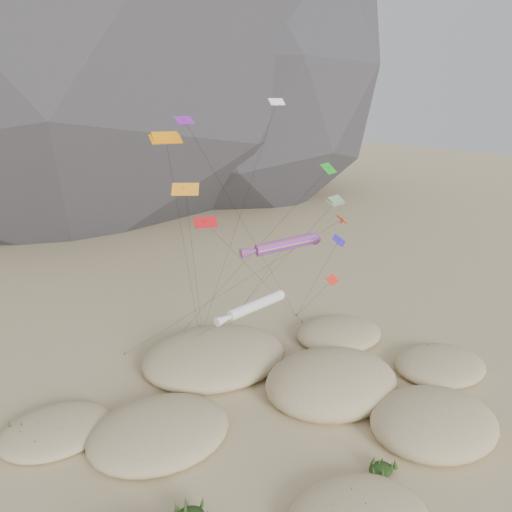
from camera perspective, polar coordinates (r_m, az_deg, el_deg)
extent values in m
plane|color=#CCB789|center=(47.72, 7.74, -19.09)|extent=(500.00, 500.00, 0.00)
ellipsoid|color=black|center=(161.29, -2.62, 20.66)|extent=(130.55, 126.41, 100.00)
ellipsoid|color=#CCB789|center=(49.53, 19.63, -17.41)|extent=(12.07, 10.26, 3.59)
ellipsoid|color=#CCB789|center=(46.80, -10.98, -19.09)|extent=(12.54, 10.66, 2.93)
ellipsoid|color=#CCB789|center=(52.60, 8.60, -14.02)|extent=(14.11, 11.99, 4.59)
ellipsoid|color=#CCB789|center=(59.57, 20.23, -11.58)|extent=(10.54, 8.95, 2.32)
ellipsoid|color=#CCB789|center=(57.33, -4.75, -11.30)|extent=(16.51, 14.03, 3.70)
ellipsoid|color=#CCB789|center=(63.63, 9.44, -8.71)|extent=(11.17, 9.50, 2.61)
ellipsoid|color=#CCB789|center=(49.85, -21.88, -17.95)|extent=(9.75, 8.29, 1.94)
ellipsoid|color=black|center=(39.85, 10.65, -26.83)|extent=(2.63, 2.25, 0.79)
ellipsoid|color=black|center=(43.75, 14.09, -22.56)|extent=(2.01, 1.72, 0.60)
ellipsoid|color=black|center=(50.30, 20.77, -16.70)|extent=(3.54, 3.03, 1.06)
ellipsoid|color=black|center=(48.55, 19.10, -18.13)|extent=(2.16, 1.85, 0.65)
ellipsoid|color=black|center=(45.83, -9.57, -19.67)|extent=(2.97, 2.54, 0.89)
ellipsoid|color=black|center=(47.75, -7.81, -18.04)|extent=(2.17, 1.85, 0.65)
ellipsoid|color=black|center=(51.13, 8.99, -14.95)|extent=(3.29, 2.81, 0.99)
ellipsoid|color=black|center=(53.05, 8.17, -13.75)|extent=(2.45, 2.09, 0.73)
ellipsoid|color=black|center=(48.92, 7.46, -16.78)|extent=(2.17, 1.85, 0.65)
ellipsoid|color=black|center=(61.30, 19.65, -10.58)|extent=(2.51, 2.15, 0.75)
ellipsoid|color=black|center=(57.84, -3.73, -10.82)|extent=(3.50, 2.99, 1.05)
ellipsoid|color=black|center=(58.21, -1.75, -10.70)|extent=(2.15, 1.84, 0.64)
ellipsoid|color=black|center=(64.51, 10.75, -8.30)|extent=(2.22, 1.90, 0.66)
ellipsoid|color=black|center=(61.58, 10.38, -9.67)|extent=(2.12, 1.81, 0.64)
ellipsoid|color=black|center=(50.13, -25.10, -18.08)|extent=(2.64, 2.26, 0.79)
ellipsoid|color=black|center=(48.92, -22.59, -18.83)|extent=(2.21, 1.89, 0.66)
cylinder|color=#3F2D1E|center=(64.57, -6.17, -8.60)|extent=(0.08, 0.08, 0.30)
cylinder|color=#3F2D1E|center=(66.07, -6.45, -7.98)|extent=(0.08, 0.08, 0.30)
cylinder|color=#3F2D1E|center=(65.35, -4.69, -8.22)|extent=(0.08, 0.08, 0.30)
cylinder|color=#3F2D1E|center=(71.21, -2.44, -5.97)|extent=(0.08, 0.08, 0.30)
cylinder|color=#3F2D1E|center=(67.25, 5.34, -7.48)|extent=(0.08, 0.08, 0.30)
cylinder|color=#3F2D1E|center=(64.05, -8.90, -8.94)|extent=(0.08, 0.08, 0.30)
cylinder|color=#3F2D1E|center=(69.20, 4.64, -6.72)|extent=(0.08, 0.08, 0.30)
cylinder|color=#3F2D1E|center=(60.99, -14.78, -10.73)|extent=(0.08, 0.08, 0.30)
cylinder|color=#FF611A|center=(53.57, 3.46, 1.34)|extent=(7.07, 2.66, 1.97)
sphere|color=#FF611A|center=(54.97, 6.73, 1.96)|extent=(1.32, 1.32, 1.32)
cone|color=#FF611A|center=(52.25, -0.32, 0.57)|extent=(3.02, 1.69, 1.41)
cylinder|color=black|center=(58.86, -0.35, -4.10)|extent=(2.34, 9.65, 13.54)
cylinder|color=silver|center=(44.34, -0.02, -5.65)|extent=(5.86, 1.65, 1.32)
sphere|color=silver|center=(46.02, 2.72, -4.49)|extent=(0.97, 0.97, 0.97)
cone|color=silver|center=(42.65, -3.28, -7.06)|extent=(2.44, 1.12, 0.99)
cylinder|color=black|center=(53.09, -4.94, -8.16)|extent=(0.04, 16.56, 10.93)
cube|color=orange|center=(47.40, -10.29, 13.03)|extent=(2.99, 1.42, 0.84)
cube|color=orange|center=(47.39, -10.30, 13.30)|extent=(2.53, 1.13, 0.82)
cylinder|color=black|center=(56.01, -8.14, 0.76)|extent=(7.78, 10.80, 24.92)
cube|color=orange|center=(51.43, 9.09, 6.15)|extent=(2.68, 1.81, 0.68)
cube|color=orange|center=(51.39, 9.10, 6.39)|extent=(2.25, 1.48, 0.67)
cylinder|color=black|center=(60.37, 2.58, -1.07)|extent=(0.95, 18.28, 18.48)
cube|color=white|center=(55.52, 2.38, 17.21)|extent=(1.80, 1.09, 0.71)
cube|color=white|center=(55.52, 2.38, 17.05)|extent=(0.24, 0.27, 0.57)
cylinder|color=black|center=(58.39, -2.29, 3.28)|extent=(6.38, 6.92, 28.12)
cube|color=red|center=(44.84, -5.78, 3.85)|extent=(2.25, 1.59, 0.78)
cube|color=red|center=(44.88, -5.78, 3.66)|extent=(0.30, 0.30, 0.70)
cylinder|color=black|center=(55.55, 0.88, -3.01)|extent=(18.51, 8.81, 17.81)
cube|color=#F4340C|center=(56.48, 9.78, 4.13)|extent=(1.37, 2.01, 0.83)
cube|color=#F4340C|center=(56.51, 9.77, 3.98)|extent=(0.35, 0.30, 0.60)
cylinder|color=black|center=(56.94, -2.89, -3.72)|extent=(22.09, 11.70, 15.57)
cube|color=orange|center=(42.18, -8.09, 7.56)|extent=(2.49, 2.14, 0.91)
cube|color=orange|center=(42.21, -8.08, 7.36)|extent=(0.38, 0.39, 0.76)
cylinder|color=black|center=(52.88, -6.93, -2.28)|extent=(8.26, 14.49, 21.15)
cube|color=#2D17CA|center=(52.61, 9.45, 1.78)|extent=(2.44, 2.30, 0.83)
cube|color=#2D17CA|center=(52.65, 9.44, 1.62)|extent=(0.36, 0.36, 0.76)
cylinder|color=black|center=(60.70, 6.72, -3.10)|extent=(4.54, 12.62, 14.33)
cube|color=red|center=(47.75, 8.74, -2.70)|extent=(1.75, 1.34, 0.65)
cube|color=red|center=(47.81, 8.74, -2.87)|extent=(0.26, 0.28, 0.53)
cylinder|color=black|center=(58.42, 6.32, -5.13)|extent=(8.78, 16.61, 12.01)
cube|color=#781B9E|center=(48.06, -8.19, 15.11)|extent=(2.01, 1.32, 0.72)
cube|color=#781B9E|center=(48.07, -8.19, 14.93)|extent=(0.26, 0.26, 0.63)
cylinder|color=black|center=(57.27, -0.53, 2.16)|extent=(18.67, 6.39, 26.48)
cube|color=#189D19|center=(56.78, 8.30, 9.86)|extent=(2.69, 2.14, 1.07)
cube|color=#189D19|center=(56.80, 8.29, 9.71)|extent=(0.43, 0.46, 0.80)
cylinder|color=black|center=(58.96, -0.83, -0.15)|extent=(14.44, 10.63, 21.03)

